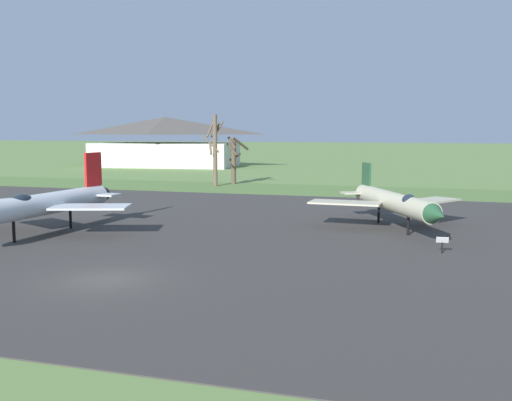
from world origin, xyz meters
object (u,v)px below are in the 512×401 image
jet_fighter_rear_center (394,202)px  visitor_building (166,142)px  jet_fighter_front_left (41,204)px  info_placard_rear_center (442,243)px

jet_fighter_rear_center → visitor_building: 74.79m
jet_fighter_front_left → visitor_building: bearing=109.4°
info_placard_rear_center → visitor_building: visitor_building is taller
jet_fighter_front_left → info_placard_rear_center: size_ratio=14.96×
info_placard_rear_center → jet_fighter_front_left: bearing=-176.2°
jet_fighter_front_left → visitor_building: visitor_building is taller
jet_fighter_front_left → jet_fighter_rear_center: bearing=22.7°
visitor_building → jet_fighter_front_left: bearing=-70.6°
jet_fighter_rear_center → info_placard_rear_center: size_ratio=13.15×
jet_fighter_rear_center → visitor_building: bearing=127.2°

